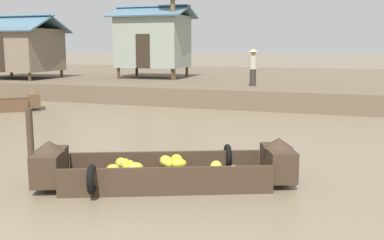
# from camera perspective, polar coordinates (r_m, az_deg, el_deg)

# --- Properties ---
(ground_plane) EXTENTS (300.00, 300.00, 0.00)m
(ground_plane) POSITION_cam_1_polar(r_m,az_deg,el_deg) (13.63, 6.98, -1.74)
(ground_plane) COLOR #7A6B51
(riverbank_strip) EXTENTS (160.00, 20.00, 0.81)m
(riverbank_strip) POSITION_cam_1_polar(r_m,az_deg,el_deg) (28.00, 13.53, 4.58)
(riverbank_strip) COLOR brown
(riverbank_strip) RESTS_ON ground
(banana_boat) EXTENTS (4.80, 2.87, 0.89)m
(banana_boat) POSITION_cam_1_polar(r_m,az_deg,el_deg) (8.58, -3.37, -6.23)
(banana_boat) COLOR #3D2D21
(banana_boat) RESTS_ON ground
(stilt_house_left) EXTENTS (4.62, 3.64, 3.44)m
(stilt_house_left) POSITION_cam_1_polar(r_m,az_deg,el_deg) (26.95, -21.00, 8.39)
(stilt_house_left) COLOR #4C3826
(stilt_house_left) RESTS_ON riverbank_strip
(stilt_house_mid_left) EXTENTS (4.28, 3.13, 3.96)m
(stilt_house_mid_left) POSITION_cam_1_polar(r_m,az_deg,el_deg) (25.53, -4.93, 9.93)
(stilt_house_mid_left) COLOR #4C3826
(stilt_house_mid_left) RESTS_ON riverbank_strip
(vendor_person) EXTENTS (0.44, 0.44, 1.66)m
(vendor_person) POSITION_cam_1_polar(r_m,az_deg,el_deg) (20.50, 7.69, 6.83)
(vendor_person) COLOR #332D28
(vendor_person) RESTS_ON riverbank_strip
(mooring_post) EXTENTS (0.14, 0.14, 1.31)m
(mooring_post) POSITION_cam_1_polar(r_m,az_deg,el_deg) (10.11, -19.66, -2.31)
(mooring_post) COLOR #423323
(mooring_post) RESTS_ON ground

